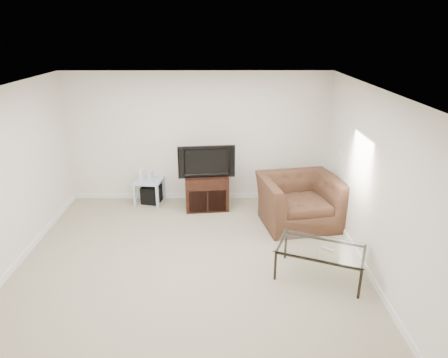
{
  "coord_description": "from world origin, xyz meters",
  "views": [
    {
      "loc": [
        0.46,
        -4.91,
        3.23
      ],
      "look_at": [
        0.5,
        1.2,
        0.9
      ],
      "focal_mm": 32.0,
      "sensor_mm": 36.0,
      "label": 1
    }
  ],
  "objects_px": {
    "side_table": "(150,191)",
    "subwoofer": "(152,194)",
    "tv_stand": "(207,191)",
    "recliner": "(300,193)",
    "television": "(206,160)",
    "coffee_table": "(320,262)"
  },
  "relations": [
    {
      "from": "side_table",
      "to": "television",
      "type": "bearing_deg",
      "value": -13.14
    },
    {
      "from": "tv_stand",
      "to": "recliner",
      "type": "distance_m",
      "value": 1.77
    },
    {
      "from": "subwoofer",
      "to": "recliner",
      "type": "bearing_deg",
      "value": -18.6
    },
    {
      "from": "coffee_table",
      "to": "subwoofer",
      "type": "bearing_deg",
      "value": 136.98
    },
    {
      "from": "side_table",
      "to": "subwoofer",
      "type": "distance_m",
      "value": 0.08
    },
    {
      "from": "television",
      "to": "coffee_table",
      "type": "relative_size",
      "value": 0.82
    },
    {
      "from": "television",
      "to": "coffee_table",
      "type": "bearing_deg",
      "value": -60.27
    },
    {
      "from": "recliner",
      "to": "coffee_table",
      "type": "relative_size",
      "value": 1.11
    },
    {
      "from": "tv_stand",
      "to": "television",
      "type": "height_order",
      "value": "television"
    },
    {
      "from": "tv_stand",
      "to": "coffee_table",
      "type": "bearing_deg",
      "value": -60.79
    },
    {
      "from": "tv_stand",
      "to": "coffee_table",
      "type": "relative_size",
      "value": 0.68
    },
    {
      "from": "side_table",
      "to": "subwoofer",
      "type": "bearing_deg",
      "value": 25.71
    },
    {
      "from": "television",
      "to": "subwoofer",
      "type": "distance_m",
      "value": 1.38
    },
    {
      "from": "recliner",
      "to": "subwoofer",
      "type": "bearing_deg",
      "value": 150.74
    },
    {
      "from": "television",
      "to": "recliner",
      "type": "relative_size",
      "value": 0.74
    },
    {
      "from": "side_table",
      "to": "coffee_table",
      "type": "bearing_deg",
      "value": -42.51
    },
    {
      "from": "television",
      "to": "subwoofer",
      "type": "relative_size",
      "value": 2.87
    },
    {
      "from": "television",
      "to": "side_table",
      "type": "height_order",
      "value": "television"
    },
    {
      "from": "tv_stand",
      "to": "coffee_table",
      "type": "height_order",
      "value": "tv_stand"
    },
    {
      "from": "tv_stand",
      "to": "subwoofer",
      "type": "relative_size",
      "value": 2.38
    },
    {
      "from": "tv_stand",
      "to": "television",
      "type": "relative_size",
      "value": 0.83
    },
    {
      "from": "side_table",
      "to": "recliner",
      "type": "xyz_separation_m",
      "value": [
        2.75,
        -0.9,
        0.33
      ]
    }
  ]
}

